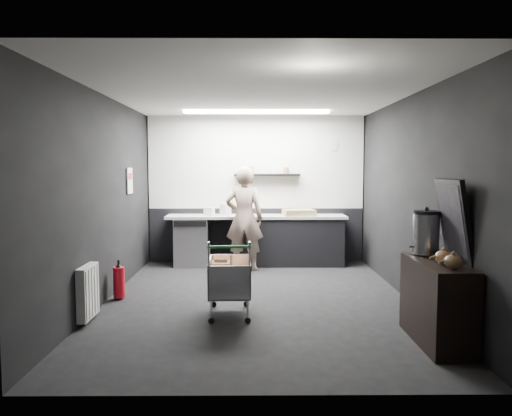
{
  "coord_description": "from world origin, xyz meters",
  "views": [
    {
      "loc": [
        -0.07,
        -6.47,
        1.76
      ],
      "look_at": [
        -0.02,
        0.4,
        1.2
      ],
      "focal_mm": 35.0,
      "sensor_mm": 36.0,
      "label": 1
    }
  ],
  "objects": [
    {
      "name": "floor",
      "position": [
        0.0,
        0.0,
        0.0
      ],
      "size": [
        5.5,
        5.5,
        0.0
      ],
      "primitive_type": "plane",
      "color": "black",
      "rests_on": "ground"
    },
    {
      "name": "ceiling",
      "position": [
        0.0,
        0.0,
        2.7
      ],
      "size": [
        5.5,
        5.5,
        0.0
      ],
      "primitive_type": "plane",
      "rotation": [
        3.14,
        0.0,
        0.0
      ],
      "color": "silver",
      "rests_on": "wall_back"
    },
    {
      "name": "wall_back",
      "position": [
        0.0,
        2.75,
        1.35
      ],
      "size": [
        5.5,
        0.0,
        5.5
      ],
      "primitive_type": "plane",
      "rotation": [
        1.57,
        0.0,
        0.0
      ],
      "color": "black",
      "rests_on": "floor"
    },
    {
      "name": "wall_front",
      "position": [
        0.0,
        -2.75,
        1.35
      ],
      "size": [
        5.5,
        0.0,
        5.5
      ],
      "primitive_type": "plane",
      "rotation": [
        -1.57,
        0.0,
        0.0
      ],
      "color": "black",
      "rests_on": "floor"
    },
    {
      "name": "wall_left",
      "position": [
        -2.0,
        0.0,
        1.35
      ],
      "size": [
        0.0,
        5.5,
        5.5
      ],
      "primitive_type": "plane",
      "rotation": [
        1.57,
        0.0,
        1.57
      ],
      "color": "black",
      "rests_on": "floor"
    },
    {
      "name": "wall_right",
      "position": [
        2.0,
        0.0,
        1.35
      ],
      "size": [
        0.0,
        5.5,
        5.5
      ],
      "primitive_type": "plane",
      "rotation": [
        1.57,
        0.0,
        -1.57
      ],
      "color": "black",
      "rests_on": "floor"
    },
    {
      "name": "kitchen_wall_panel",
      "position": [
        0.0,
        2.73,
        1.85
      ],
      "size": [
        3.95,
        0.02,
        1.7
      ],
      "primitive_type": "cube",
      "color": "silver",
      "rests_on": "wall_back"
    },
    {
      "name": "dado_panel",
      "position": [
        0.0,
        2.73,
        0.5
      ],
      "size": [
        3.95,
        0.02,
        1.0
      ],
      "primitive_type": "cube",
      "color": "black",
      "rests_on": "wall_back"
    },
    {
      "name": "floating_shelf",
      "position": [
        0.2,
        2.62,
        1.62
      ],
      "size": [
        1.2,
        0.22,
        0.04
      ],
      "primitive_type": "cube",
      "color": "black",
      "rests_on": "wall_back"
    },
    {
      "name": "wall_clock",
      "position": [
        1.4,
        2.72,
        2.15
      ],
      "size": [
        0.2,
        0.03,
        0.2
      ],
      "primitive_type": "cylinder",
      "rotation": [
        1.57,
        0.0,
        0.0
      ],
      "color": "silver",
      "rests_on": "wall_back"
    },
    {
      "name": "poster",
      "position": [
        -1.98,
        1.3,
        1.55
      ],
      "size": [
        0.02,
        0.3,
        0.4
      ],
      "primitive_type": "cube",
      "color": "silver",
      "rests_on": "wall_left"
    },
    {
      "name": "poster_red_band",
      "position": [
        -1.98,
        1.3,
        1.62
      ],
      "size": [
        0.02,
        0.22,
        0.1
      ],
      "primitive_type": "cube",
      "color": "red",
      "rests_on": "poster"
    },
    {
      "name": "radiator",
      "position": [
        -1.94,
        -0.9,
        0.35
      ],
      "size": [
        0.1,
        0.5,
        0.6
      ],
      "primitive_type": "cube",
      "color": "silver",
      "rests_on": "wall_left"
    },
    {
      "name": "ceiling_strip",
      "position": [
        0.0,
        1.85,
        2.67
      ],
      "size": [
        2.4,
        0.2,
        0.04
      ],
      "primitive_type": "cube",
      "color": "white",
      "rests_on": "ceiling"
    },
    {
      "name": "prep_counter",
      "position": [
        0.14,
        2.42,
        0.46
      ],
      "size": [
        3.2,
        0.61,
        0.9
      ],
      "color": "black",
      "rests_on": "floor"
    },
    {
      "name": "person",
      "position": [
        -0.21,
        1.97,
        0.89
      ],
      "size": [
        0.68,
        0.48,
        1.78
      ],
      "primitive_type": "imported",
      "rotation": [
        0.0,
        0.0,
        3.06
      ],
      "color": "beige",
      "rests_on": "floor"
    },
    {
      "name": "shopping_cart",
      "position": [
        -0.34,
        -0.64,
        0.43
      ],
      "size": [
        0.52,
        0.84,
        0.91
      ],
      "color": "silver",
      "rests_on": "floor"
    },
    {
      "name": "sideboard",
      "position": [
        1.78,
        -1.58,
        0.53
      ],
      "size": [
        0.47,
        1.1,
        1.65
      ],
      "color": "black",
      "rests_on": "floor"
    },
    {
      "name": "fire_extinguisher",
      "position": [
        -1.85,
        0.08,
        0.25
      ],
      "size": [
        0.15,
        0.15,
        0.51
      ],
      "color": "red",
      "rests_on": "floor"
    },
    {
      "name": "cardboard_box",
      "position": [
        0.76,
        2.37,
        0.95
      ],
      "size": [
        0.59,
        0.48,
        0.11
      ],
      "primitive_type": "cube",
      "rotation": [
        0.0,
        0.0,
        0.13
      ],
      "color": "#A08B55",
      "rests_on": "prep_counter"
    },
    {
      "name": "pink_tub",
      "position": [
        -0.55,
        2.42,
        1.0
      ],
      "size": [
        0.21,
        0.21,
        0.21
      ],
      "primitive_type": "cylinder",
      "color": "silver",
      "rests_on": "prep_counter"
    },
    {
      "name": "white_container",
      "position": [
        -0.83,
        2.37,
        0.97
      ],
      "size": [
        0.2,
        0.18,
        0.15
      ],
      "primitive_type": "cube",
      "rotation": [
        0.0,
        0.0,
        -0.34
      ],
      "color": "silver",
      "rests_on": "prep_counter"
    }
  ]
}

